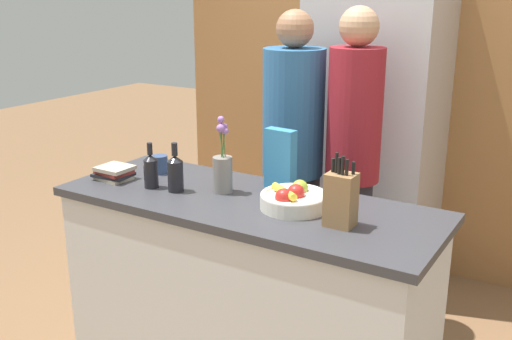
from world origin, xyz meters
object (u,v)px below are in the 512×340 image
at_px(book_stack, 114,173).
at_px(person_in_blue, 353,151).
at_px(fruit_bowl, 294,199).
at_px(knife_block, 341,199).
at_px(flower_vase, 223,170).
at_px(coffee_mug, 159,164).
at_px(cereal_box, 280,159).
at_px(bottle_oil, 151,170).
at_px(person_at_sink, 293,149).
at_px(bottle_vinegar, 175,172).
at_px(refrigerator, 374,129).

bearing_deg(book_stack, person_in_blue, 41.05).
height_order(fruit_bowl, knife_block, knife_block).
bearing_deg(fruit_bowl, flower_vase, 176.91).
xyz_separation_m(knife_block, coffee_mug, (-1.10, 0.18, -0.07)).
relative_size(coffee_mug, book_stack, 0.59).
bearing_deg(cereal_box, flower_vase, -137.08).
relative_size(coffee_mug, person_in_blue, 0.06).
bearing_deg(coffee_mug, flower_vase, -9.63).
bearing_deg(book_stack, coffee_mug, 57.77).
distance_m(cereal_box, coffee_mug, 0.68).
relative_size(fruit_bowl, bottle_oil, 1.34).
relative_size(cereal_box, bottle_oil, 1.31).
xyz_separation_m(knife_block, bottle_oil, (-0.98, -0.03, -0.03)).
xyz_separation_m(bottle_oil, person_in_blue, (0.70, 0.83, 0.01)).
bearing_deg(book_stack, person_at_sink, 52.72).
xyz_separation_m(cereal_box, coffee_mug, (-0.66, -0.11, -0.10)).
bearing_deg(bottle_vinegar, bottle_oil, -172.21).
distance_m(refrigerator, bottle_oil, 1.54).
height_order(refrigerator, book_stack, refrigerator).
height_order(refrigerator, person_in_blue, refrigerator).
bearing_deg(flower_vase, person_in_blue, 62.36).
bearing_deg(flower_vase, fruit_bowl, -3.09).
relative_size(coffee_mug, bottle_oil, 0.51).
height_order(cereal_box, coffee_mug, cereal_box).
height_order(knife_block, flower_vase, flower_vase).
distance_m(cereal_box, book_stack, 0.85).
bearing_deg(refrigerator, person_at_sink, -111.43).
bearing_deg(fruit_bowl, knife_block, -16.98).
height_order(cereal_box, bottle_oil, cereal_box).
distance_m(refrigerator, cereal_box, 1.11).
xyz_separation_m(flower_vase, bottle_oil, (-0.34, -0.12, -0.02)).
relative_size(coffee_mug, person_at_sink, 0.06).
bearing_deg(flower_vase, bottle_oil, -159.75).
height_order(fruit_bowl, cereal_box, cereal_box).
bearing_deg(fruit_bowl, bottle_oil, -171.96).
height_order(cereal_box, person_in_blue, person_in_blue).
distance_m(cereal_box, person_in_blue, 0.54).
height_order(flower_vase, bottle_oil, flower_vase).
bearing_deg(bottle_vinegar, fruit_bowl, 8.10).
distance_m(fruit_bowl, person_at_sink, 0.78).
bearing_deg(flower_vase, cereal_box, 42.92).
relative_size(fruit_bowl, person_at_sink, 0.17).
bearing_deg(knife_block, coffee_mug, 170.92).
relative_size(refrigerator, person_in_blue, 1.14).
height_order(bottle_oil, bottle_vinegar, bottle_vinegar).
bearing_deg(flower_vase, knife_block, -8.70).
distance_m(book_stack, bottle_oil, 0.25).
relative_size(refrigerator, bottle_oil, 9.02).
bearing_deg(cereal_box, coffee_mug, -170.24).
bearing_deg(bottle_oil, book_stack, -179.80).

